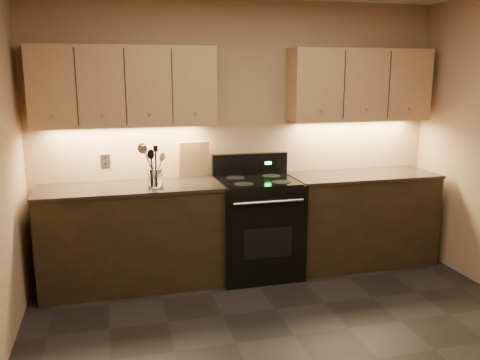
# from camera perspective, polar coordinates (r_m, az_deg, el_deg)

# --- Properties ---
(wall_back) EXTENTS (4.00, 0.04, 2.60)m
(wall_back) POSITION_cam_1_polar(r_m,az_deg,el_deg) (5.00, 0.11, 4.85)
(wall_back) COLOR #9E7F5C
(wall_back) RESTS_ON ground
(counter_left) EXTENTS (1.62, 0.62, 0.93)m
(counter_left) POSITION_cam_1_polar(r_m,az_deg,el_deg) (4.73, -12.02, -6.20)
(counter_left) COLOR black
(counter_left) RESTS_ON ground
(counter_right) EXTENTS (1.46, 0.62, 0.93)m
(counter_right) POSITION_cam_1_polar(r_m,az_deg,el_deg) (5.32, 13.37, -4.23)
(counter_right) COLOR black
(counter_right) RESTS_ON ground
(stove) EXTENTS (0.76, 0.68, 1.14)m
(stove) POSITION_cam_1_polar(r_m,az_deg,el_deg) (4.89, 1.97, -5.16)
(stove) COLOR black
(stove) RESTS_ON ground
(upper_cab_left) EXTENTS (1.60, 0.30, 0.70)m
(upper_cab_left) POSITION_cam_1_polar(r_m,az_deg,el_deg) (4.65, -12.83, 10.21)
(upper_cab_left) COLOR tan
(upper_cab_left) RESTS_ON wall_back
(upper_cab_right) EXTENTS (1.44, 0.30, 0.70)m
(upper_cab_right) POSITION_cam_1_polar(r_m,az_deg,el_deg) (5.26, 13.29, 10.34)
(upper_cab_right) COLOR tan
(upper_cab_right) RESTS_ON wall_back
(outlet_plate) EXTENTS (0.08, 0.01, 0.12)m
(outlet_plate) POSITION_cam_1_polar(r_m,az_deg,el_deg) (4.86, -14.88, 2.10)
(outlet_plate) COLOR #B2B5BA
(outlet_plate) RESTS_ON wall_back
(utensil_crock) EXTENTS (0.17, 0.17, 0.16)m
(utensil_crock) POSITION_cam_1_polar(r_m,az_deg,el_deg) (4.50, -9.49, 0.09)
(utensil_crock) COLOR white
(utensil_crock) RESTS_ON counter_left
(cutting_board) EXTENTS (0.29, 0.12, 0.36)m
(cutting_board) POSITION_cam_1_polar(r_m,az_deg,el_deg) (4.88, -5.20, 2.32)
(cutting_board) COLOR tan
(cutting_board) RESTS_ON counter_left
(wooden_spoon) EXTENTS (0.16, 0.14, 0.30)m
(wooden_spoon) POSITION_cam_1_polar(r_m,az_deg,el_deg) (4.47, -9.72, 1.20)
(wooden_spoon) COLOR tan
(wooden_spoon) RESTS_ON utensil_crock
(black_spoon) EXTENTS (0.08, 0.10, 0.33)m
(black_spoon) POSITION_cam_1_polar(r_m,az_deg,el_deg) (4.51, -9.72, 1.40)
(black_spoon) COLOR black
(black_spoon) RESTS_ON utensil_crock
(black_turner) EXTENTS (0.12, 0.14, 0.38)m
(black_turner) POSITION_cam_1_polar(r_m,az_deg,el_deg) (4.46, -9.49, 1.60)
(black_turner) COLOR black
(black_turner) RESTS_ON utensil_crock
(steel_spatula) EXTENTS (0.21, 0.14, 0.41)m
(steel_spatula) POSITION_cam_1_polar(r_m,az_deg,el_deg) (4.50, -9.37, 1.87)
(steel_spatula) COLOR silver
(steel_spatula) RESTS_ON utensil_crock
(steel_skimmer) EXTENTS (0.23, 0.17, 0.39)m
(steel_skimmer) POSITION_cam_1_polar(r_m,az_deg,el_deg) (4.46, -9.17, 1.71)
(steel_skimmer) COLOR silver
(steel_skimmer) RESTS_ON utensil_crock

